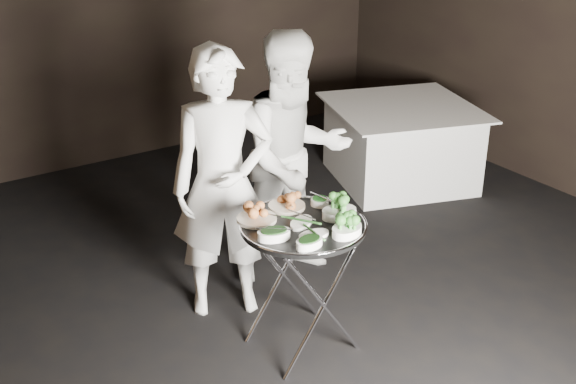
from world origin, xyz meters
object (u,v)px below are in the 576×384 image
waiter_left (222,185)px  waiter_right (294,158)px  dining_table (401,143)px  serving_tray (303,225)px  tray_stand (302,280)px

waiter_left → waiter_right: bearing=34.5°
waiter_right → dining_table: waiter_right is taller
serving_tray → dining_table: bearing=36.0°
serving_tray → waiter_left: 0.65m
tray_stand → serving_tray: bearing=-176.4°
waiter_right → dining_table: bearing=32.4°
waiter_left → tray_stand: bearing=-52.8°
tray_stand → waiter_right: 0.97m
waiter_left → dining_table: waiter_left is taller
serving_tray → waiter_left: waiter_left is taller
tray_stand → dining_table: 2.65m
waiter_right → dining_table: (1.69, 0.80, -0.50)m
tray_stand → waiter_left: bearing=104.5°
dining_table → serving_tray: bearing=-144.0°
waiter_left → waiter_right: 0.63m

